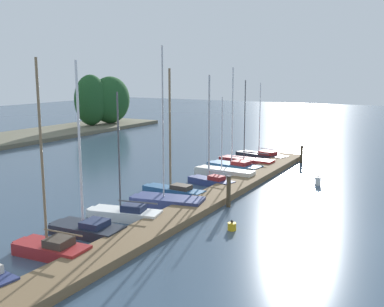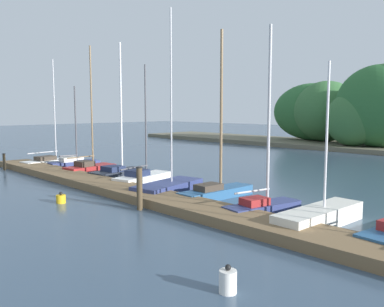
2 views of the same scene
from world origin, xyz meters
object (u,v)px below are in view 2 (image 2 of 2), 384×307
sailboat_0 (54,161)px  sailboat_5 (170,186)px  sailboat_4 (144,177)px  sailboat_2 (91,167)px  sailboat_6 (218,188)px  channel_buoy_0 (228,281)px  sailboat_1 (75,163)px  mooring_piling_0 (4,162)px  sailboat_3 (120,171)px  sailboat_7 (264,203)px  channel_buoy_1 (61,199)px  mooring_piling_1 (140,188)px  sailboat_8 (322,215)px

sailboat_0 → sailboat_5: size_ratio=0.86×
sailboat_4 → sailboat_2: bearing=80.7°
sailboat_6 → channel_buoy_0: size_ratio=11.56×
sailboat_1 → mooring_piling_0: (-2.06, -3.58, 0.19)m
sailboat_5 → sailboat_6: size_ratio=1.15×
sailboat_3 → sailboat_7: (10.11, -0.72, 0.04)m
sailboat_1 → sailboat_6: 12.16m
sailboat_6 → channel_buoy_1: sailboat_6 is taller
mooring_piling_1 → channel_buoy_1: 3.52m
sailboat_1 → sailboat_2: (2.67, -0.38, 0.06)m
sailboat_7 → sailboat_6: bearing=85.8°
channel_buoy_0 → channel_buoy_1: bearing=172.9°
sailboat_8 → sailboat_6: bearing=85.1°
sailboat_0 → channel_buoy_0: (20.37, -5.92, -0.06)m
sailboat_7 → channel_buoy_1: (-6.62, -4.44, -0.22)m
sailboat_1 → channel_buoy_1: bearing=-115.5°
sailboat_3 → mooring_piling_1: (6.56, -3.57, 0.45)m
sailboat_7 → sailboat_8: sailboat_7 is taller
mooring_piling_1 → sailboat_7: bearing=38.7°
sailboat_0 → sailboat_2: size_ratio=0.95×
sailboat_8 → mooring_piling_0: sailboat_8 is taller
sailboat_3 → sailboat_6: bearing=-93.3°
sailboat_6 → mooring_piling_0: sailboat_6 is taller
sailboat_0 → sailboat_2: bearing=-95.4°
sailboat_3 → sailboat_4: (2.37, -0.16, -0.04)m
sailboat_5 → mooring_piling_0: sailboat_5 is taller
sailboat_4 → sailboat_1: bearing=76.7°
sailboat_8 → mooring_piling_1: sailboat_8 is taller
mooring_piling_0 → channel_buoy_0: 20.64m
sailboat_7 → sailboat_8: (2.14, 0.19, -0.07)m
channel_buoy_1 → sailboat_3: bearing=124.1°
sailboat_3 → sailboat_8: size_ratio=1.39×
sailboat_6 → sailboat_7: bearing=-103.2°
sailboat_3 → mooring_piling_0: 7.96m
channel_buoy_1 → sailboat_6: bearing=55.4°
sailboat_2 → channel_buoy_0: (15.71, -5.99, -0.14)m
sailboat_1 → channel_buoy_1: 9.96m
sailboat_0 → sailboat_7: sailboat_0 is taller
sailboat_0 → sailboat_6: size_ratio=0.99×
channel_buoy_0 → sailboat_1: bearing=160.9°
channel_buoy_0 → sailboat_6: bearing=133.8°
sailboat_2 → sailboat_4: sailboat_2 is taller
sailboat_4 → sailboat_7: size_ratio=0.89×
sailboat_1 → mooring_piling_0: sailboat_1 is taller
sailboat_2 → sailboat_3: sailboat_2 is taller
sailboat_1 → sailboat_8: sailboat_8 is taller
sailboat_0 → channel_buoy_1: bearing=-120.3°
sailboat_0 → channel_buoy_1: 11.52m
sailboat_3 → sailboat_6: size_ratio=1.04×
sailboat_4 → channel_buoy_0: size_ratio=9.78×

